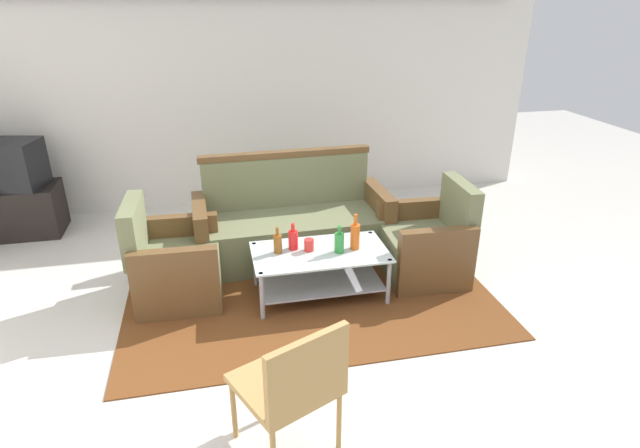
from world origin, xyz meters
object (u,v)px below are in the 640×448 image
Objects in this scene: coffee_table at (320,266)px; bottle_orange at (355,236)px; tv_stand at (20,211)px; bottle_brown at (278,243)px; couch at (292,225)px; armchair_right at (427,245)px; armchair_left at (174,266)px; television at (9,164)px; bottle_green at (339,242)px; wicker_chair at (294,382)px; cup at (309,245)px; bottle_red at (293,239)px.

bottle_orange is at bearing -2.47° from coffee_table.
tv_stand reaches higher than coffee_table.
tv_stand is (-2.46, 1.81, -0.23)m from bottle_brown.
coffee_table is at bearing -8.40° from bottle_brown.
couch is at bearing -22.05° from tv_stand.
armchair_right is at bearing 149.28° from couch.
armchair_left is 1.00× the size of armchair_right.
couch is 8.22× the size of bottle_brown.
television is (-2.46, 1.81, 0.27)m from bottle_brown.
bottle_green reaches higher than bottle_brown.
couch is 2.69× the size of television.
wicker_chair is at bearing 79.31° from couch.
cup is at bearing 51.77° from wicker_chair.
wicker_chair is at bearing 135.70° from television.
armchair_left reaches higher than bottle_green.
bottle_green is 2.33× the size of cup.
tv_stand is at bearing 146.35° from coffee_table.
coffee_table is 0.41m from bottle_brown.
couch reaches higher than bottle_red.
tv_stand is at bearing 147.10° from bottle_green.
bottle_green is at bearing -20.67° from bottle_red.
wicker_chair is (-0.40, -1.62, 0.03)m from cup.
coffee_table is 1.31× the size of wicker_chair.
coffee_table is 0.21m from cup.
bottle_brown is at bearing 176.23° from cup.
bottle_red reaches higher than cup.
cup is at bearing 90.01° from couch.
bottle_red is 0.14m from cup.
armchair_right reaches higher than bottle_red.
bottle_brown is (-0.34, 0.05, 0.22)m from coffee_table.
bottle_red reaches higher than tv_stand.
bottle_red is 0.33× the size of television.
bottle_red is (-0.20, 0.09, 0.22)m from coffee_table.
bottle_green is at bearing -32.90° from tv_stand.
bottle_orange is 0.45× the size of television.
bottle_red is at bearing 83.30° from armchair_left.
coffee_table is at bearing 163.51° from bottle_green.
armchair_right reaches higher than tv_stand.
armchair_left is 1.37m from bottle_green.
cup is (1.09, -0.20, 0.17)m from armchair_left.
cup is (0.02, -0.74, 0.14)m from couch.
bottle_brown is 0.72× the size of bottle_orange.
bottle_brown is 1.64m from wicker_chair.
armchair_left is at bearing 90.32° from armchair_right.
armchair_right is at bearing -24.18° from tv_stand.
bottle_orange is at bearing 12.79° from bottle_green.
armchair_left is 1.01× the size of wicker_chair.
bottle_orange is at bearing 160.53° from television.
coffee_table is at bearing 101.17° from armchair_right.
couch is 0.78m from bottle_brown.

